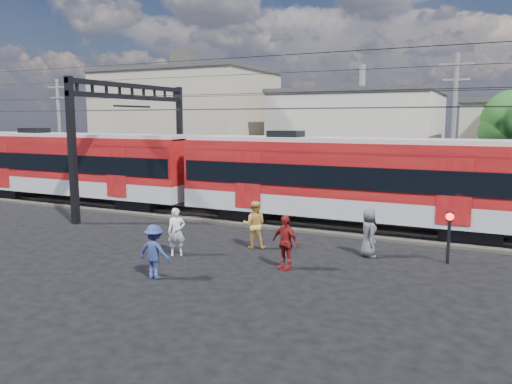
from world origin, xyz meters
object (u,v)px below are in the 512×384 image
pedestrian_c (155,252)px  crossing_signal (449,228)px  pedestrian_a (176,232)px  commuter_train (356,178)px

pedestrian_c → crossing_signal: (8.23, 5.75, 0.41)m
pedestrian_a → crossing_signal: bearing=-16.0°
commuter_train → crossing_signal: size_ratio=27.27×
commuter_train → pedestrian_c: 10.55m
commuter_train → crossing_signal: commuter_train is taller
pedestrian_c → crossing_signal: size_ratio=0.94×
commuter_train → pedestrian_a: (-4.85, -7.10, -1.52)m
pedestrian_c → commuter_train: bearing=-113.2°
pedestrian_a → crossing_signal: 9.72m
commuter_train → pedestrian_c: commuter_train is taller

